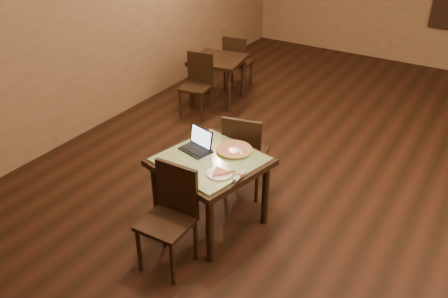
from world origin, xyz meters
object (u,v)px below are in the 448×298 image
Objects in this scene: other_table_b at (218,66)px; other_table_b_chair_far at (236,60)px; other_table_b_chair_near at (198,81)px; chair_main_near at (171,211)px; laptop at (198,144)px; tiled_table at (210,168)px; pizza_pan at (234,151)px; chair_main_far at (244,151)px.

other_table_b_chair_far reaches higher than other_table_b.
other_table_b_chair_far is (0.03, 1.05, 0.00)m from other_table_b_chair_near.
other_table_b_chair_far is at bearing 79.09° from other_table_b.
chair_main_near is 2.91× the size of laptop.
other_table_b_chair_near is at bearing -100.91° from other_table_b.
pizza_pan reaches higher than tiled_table.
chair_main_near is at bearing 76.51° from chair_main_far.
other_table_b_chair_far is at bearing 110.72° from chair_main_near.
other_table_b_chair_near is at bearing 138.56° from laptop.
other_table_b_chair_near is (-1.37, 1.97, -0.31)m from laptop.
other_table_b_chair_near is (-1.69, 1.82, -0.26)m from pizza_pan.
other_table_b_chair_far is (-1.57, 2.50, -0.03)m from chair_main_far.
chair_main_far is (0.02, 1.23, -0.00)m from chair_main_near.
other_table_b is at bearing 79.09° from other_table_b_chair_near.
tiled_table is 2.60m from other_table_b_chair_near.
other_table_b_chair_near reaches higher than other_table_b.
other_table_b_chair_near is at bearing 79.09° from other_table_b_chair_far.
chair_main_far is 2.89× the size of laptop.
other_table_b is 0.53m from other_table_b_chair_near.
laptop is at bearing 54.75° from chair_main_far.
laptop is 0.35m from pizza_pan.
pizza_pan is 0.37× the size of other_table_b_chair_near.
other_table_b_chair_near is 1.00× the size of other_table_b_chair_far.
tiled_table is 0.29m from pizza_pan.
laptop reaches higher than other_table_b_chair_far.
other_table_b_chair_near reaches higher than pizza_pan.
tiled_table is 1.22× the size of other_table_b_chair_far.
tiled_table is 1.14× the size of chair_main_near.
laptop is 0.39× the size of other_table_b.
chair_main_far is 0.63m from laptop.
tiled_table is at bearing -116.57° from pizza_pan.
other_table_b is at bearing 125.59° from pizza_pan.
chair_main_far reaches higher than other_table_b.
chair_main_near is at bearing -77.69° from tiled_table.
chair_main_near is at bearing -73.55° from other_table_b.
chair_main_far reaches higher than other_table_b_chair_near.
tiled_table is at bearing 87.97° from chair_main_near.
other_table_b_chair_near is at bearing 132.91° from pizza_pan.
chair_main_far is at bearing 105.07° from pizza_pan.
pizza_pan is 0.39× the size of other_table_b.
other_table_b is 0.95× the size of other_table_b_chair_near.
chair_main_near is 0.79m from laptop.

